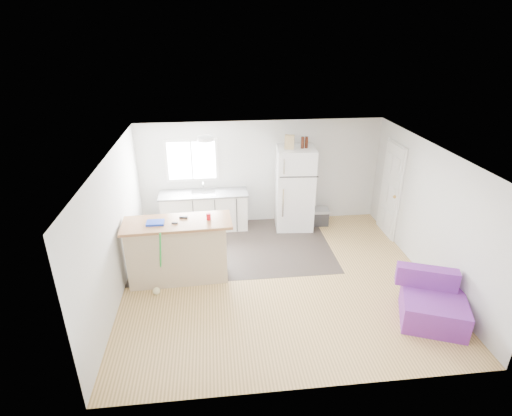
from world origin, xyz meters
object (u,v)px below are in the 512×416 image
(cooler, at_px, (317,216))
(red_cup, at_px, (209,216))
(blue_tray, at_px, (155,223))
(bottle_right, at_px, (306,142))
(bottle_left, at_px, (303,143))
(refrigerator, at_px, (295,188))
(purple_seat, at_px, (432,304))
(kitchen_cabinets, at_px, (204,211))
(cleaner_jug, at_px, (187,275))
(cardboard_box, at_px, (289,142))
(peninsula, at_px, (178,250))
(mop, at_px, (158,281))

(cooler, distance_m, red_cup, 3.29)
(blue_tray, height_order, bottle_right, bottle_right)
(cooler, xyz_separation_m, bottle_left, (-0.46, -0.07, 1.80))
(refrigerator, height_order, purple_seat, refrigerator)
(kitchen_cabinets, bearing_deg, refrigerator, -3.76)
(red_cup, relative_size, bottle_right, 0.48)
(kitchen_cabinets, distance_m, cleaner_jug, 2.18)
(refrigerator, height_order, bottle_left, bottle_left)
(cleaner_jug, distance_m, bottle_right, 3.75)
(cardboard_box, height_order, bottle_left, cardboard_box)
(cooler, height_order, bottle_right, bottle_right)
(red_cup, distance_m, cardboard_box, 2.63)
(refrigerator, distance_m, cleaner_jug, 3.22)
(cooler, relative_size, red_cup, 4.41)
(red_cup, relative_size, cardboard_box, 0.40)
(cleaner_jug, distance_m, red_cup, 1.17)
(peninsula, xyz_separation_m, bottle_left, (2.62, 1.83, 1.41))
(cleaner_jug, distance_m, bottle_left, 3.68)
(kitchen_cabinets, height_order, cooler, kitchen_cabinets)
(kitchen_cabinets, xyz_separation_m, refrigerator, (2.05, -0.10, 0.49))
(cooler, xyz_separation_m, purple_seat, (0.93, -3.51, 0.08))
(cooler, relative_size, bottle_left, 2.12)
(bottle_left, bearing_deg, cleaner_jug, -141.16)
(cooler, bearing_deg, peninsula, -144.33)
(cooler, height_order, cleaner_jug, cooler)
(cleaner_jug, xyz_separation_m, bottle_right, (2.57, 2.01, 1.85))
(purple_seat, relative_size, bottle_left, 4.79)
(bottle_right, bearing_deg, refrigerator, 171.58)
(refrigerator, xyz_separation_m, cleaner_jug, (-2.36, -2.04, -0.79))
(cooler, bearing_deg, bottle_right, -167.46)
(bottle_left, bearing_deg, kitchen_cabinets, 176.12)
(cleaner_jug, xyz_separation_m, cardboard_box, (2.19, 1.98, 1.88))
(blue_tray, distance_m, cardboard_box, 3.36)
(peninsula, relative_size, cardboard_box, 6.39)
(mop, xyz_separation_m, blue_tray, (0.01, 0.38, 0.95))
(refrigerator, bearing_deg, cardboard_box, -154.29)
(peninsula, bearing_deg, refrigerator, 34.47)
(refrigerator, distance_m, bottle_left, 1.07)
(cleaner_jug, bearing_deg, bottle_right, 23.67)
(refrigerator, xyz_separation_m, blue_tray, (-2.84, -1.92, 0.24))
(refrigerator, distance_m, red_cup, 2.69)
(kitchen_cabinets, bearing_deg, bottle_right, -4.28)
(peninsula, bearing_deg, kitchen_cabinets, 74.56)
(purple_seat, height_order, blue_tray, blue_tray)
(peninsula, height_order, cardboard_box, cardboard_box)
(mop, distance_m, blue_tray, 1.02)
(refrigerator, xyz_separation_m, mop, (-2.85, -2.30, -0.71))
(mop, height_order, red_cup, red_cup)
(blue_tray, relative_size, bottle_left, 1.20)
(purple_seat, bearing_deg, cardboard_box, 138.10)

